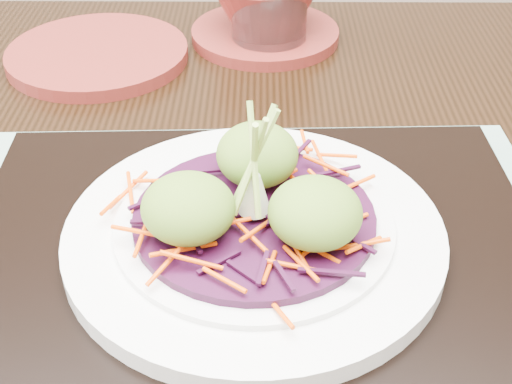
# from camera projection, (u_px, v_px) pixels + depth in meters

# --- Properties ---
(dining_table) EXTENTS (1.31, 0.91, 0.79)m
(dining_table) POSITION_uv_depth(u_px,v_px,m) (294.00, 321.00, 0.58)
(dining_table) COLOR black
(dining_table) RESTS_ON ground
(placemat) EXTENTS (0.47, 0.38, 0.00)m
(placemat) POSITION_uv_depth(u_px,v_px,m) (254.00, 264.00, 0.48)
(placemat) COLOR gray
(placemat) RESTS_ON dining_table
(serving_tray) EXTENTS (0.40, 0.32, 0.02)m
(serving_tray) POSITION_uv_depth(u_px,v_px,m) (254.00, 252.00, 0.47)
(serving_tray) COLOR black
(serving_tray) RESTS_ON placemat
(white_plate) EXTENTS (0.25, 0.25, 0.02)m
(white_plate) POSITION_uv_depth(u_px,v_px,m) (254.00, 233.00, 0.46)
(white_plate) COLOR white
(white_plate) RESTS_ON serving_tray
(cabbage_bed) EXTENTS (0.16, 0.16, 0.01)m
(cabbage_bed) POSITION_uv_depth(u_px,v_px,m) (254.00, 218.00, 0.46)
(cabbage_bed) COLOR #300926
(cabbage_bed) RESTS_ON white_plate
(carrot_julienne) EXTENTS (0.19, 0.19, 0.01)m
(carrot_julienne) POSITION_uv_depth(u_px,v_px,m) (254.00, 208.00, 0.45)
(carrot_julienne) COLOR #EC4904
(carrot_julienne) RESTS_ON cabbage_bed
(guacamole_scoops) EXTENTS (0.14, 0.12, 0.04)m
(guacamole_scoops) POSITION_uv_depth(u_px,v_px,m) (254.00, 191.00, 0.44)
(guacamole_scoops) COLOR olive
(guacamole_scoops) RESTS_ON cabbage_bed
(scallion_garnish) EXTENTS (0.06, 0.06, 0.09)m
(scallion_garnish) POSITION_uv_depth(u_px,v_px,m) (254.00, 165.00, 0.43)
(scallion_garnish) COLOR #90B548
(scallion_garnish) RESTS_ON cabbage_bed
(terracotta_side_plate) EXTENTS (0.21, 0.21, 0.01)m
(terracotta_side_plate) POSITION_uv_depth(u_px,v_px,m) (98.00, 54.00, 0.73)
(terracotta_side_plate) COLOR maroon
(terracotta_side_plate) RESTS_ON dining_table
(terracotta_bowl_set) EXTENTS (0.19, 0.19, 0.07)m
(terracotta_bowl_set) POSITION_uv_depth(u_px,v_px,m) (265.00, 13.00, 0.76)
(terracotta_bowl_set) COLOR maroon
(terracotta_bowl_set) RESTS_ON dining_table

